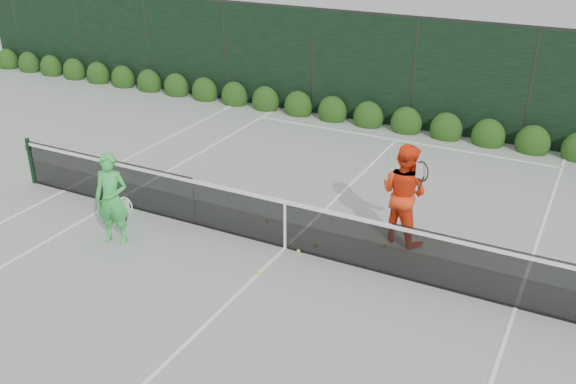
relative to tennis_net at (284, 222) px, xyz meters
The scene contains 8 objects.
ground 0.53m from the tennis_net, ahead, with size 80.00×80.00×0.00m, color gray.
tennis_net is the anchor object (origin of this frame).
player_woman 3.18m from the tennis_net, 157.55° to the right, with size 0.73×0.57×1.76m.
player_man 2.26m from the tennis_net, 35.57° to the left, with size 1.11×0.97×1.93m.
court_lines 0.53m from the tennis_net, ahead, with size 11.03×23.83×0.01m.
windscreen_fence 2.88m from the tennis_net, 89.49° to the right, with size 32.00×21.07×3.06m.
hedge_row 7.16m from the tennis_net, 89.80° to the left, with size 31.66×0.65×0.94m.
tennis_balls 0.60m from the tennis_net, 28.85° to the left, with size 2.47×1.96×0.07m.
Camera 1 is at (4.77, -9.11, 5.97)m, focal length 40.00 mm.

